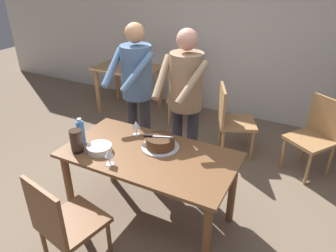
{
  "coord_description": "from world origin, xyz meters",
  "views": [
    {
      "loc": [
        1.23,
        -2.01,
        2.25
      ],
      "look_at": [
        0.04,
        0.28,
        0.9
      ],
      "focal_mm": 34.09,
      "sensor_mm": 36.0,
      "label": 1
    }
  ],
  "objects": [
    {
      "name": "background_chair_0",
      "position": [
        0.29,
        1.53,
        0.49
      ],
      "size": [
        0.58,
        0.58,
        0.9
      ],
      "color": "tan",
      "rests_on": "ground_plane"
    },
    {
      "name": "hurricane_lamp",
      "position": [
        -0.57,
        -0.26,
        0.86
      ],
      "size": [
        0.11,
        0.11,
        0.21
      ],
      "color": "black",
      "rests_on": "main_dining_table"
    },
    {
      "name": "wine_glass_far",
      "position": [
        -0.2,
        -0.29,
        0.85
      ],
      "size": [
        0.08,
        0.08,
        0.14
      ],
      "color": "silver",
      "rests_on": "main_dining_table"
    },
    {
      "name": "wine_glass_near",
      "position": [
        -0.28,
        0.24,
        0.85
      ],
      "size": [
        0.08,
        0.08,
        0.14
      ],
      "color": "silver",
      "rests_on": "main_dining_table"
    },
    {
      "name": "ground_plane",
      "position": [
        0.0,
        0.0,
        0.0
      ],
      "size": [
        14.0,
        14.0,
        0.0
      ],
      "primitive_type": "plane",
      "color": "#7A6651"
    },
    {
      "name": "back_wall",
      "position": [
        0.0,
        2.75,
        1.35
      ],
      "size": [
        10.0,
        0.12,
        2.7
      ],
      "primitive_type": "cube",
      "color": "silver",
      "rests_on": "ground_plane"
    },
    {
      "name": "cake_on_platter",
      "position": [
        0.04,
        0.13,
        0.8
      ],
      "size": [
        0.34,
        0.34,
        0.11
      ],
      "color": "silver",
      "rests_on": "main_dining_table"
    },
    {
      "name": "background_chair_3",
      "position": [
        -0.65,
        2.09,
        0.49
      ],
      "size": [
        0.58,
        0.58,
        0.9
      ],
      "color": "tan",
      "rests_on": "ground_plane"
    },
    {
      "name": "person_standing_beside",
      "position": [
        -0.51,
        0.64,
        1.08
      ],
      "size": [
        0.46,
        0.57,
        1.72
      ],
      "color": "#2D2D38",
      "rests_on": "ground_plane"
    },
    {
      "name": "water_bottle",
      "position": [
        -0.64,
        -0.12,
        0.86
      ],
      "size": [
        0.07,
        0.07,
        0.25
      ],
      "color": "#387AC6",
      "rests_on": "main_dining_table"
    },
    {
      "name": "chair_near_side",
      "position": [
        -0.3,
        -0.78,
        0.49
      ],
      "size": [
        0.52,
        0.52,
        0.9
      ],
      "color": "brown",
      "rests_on": "ground_plane"
    },
    {
      "name": "background_table",
      "position": [
        -1.59,
        2.05,
        0.58
      ],
      "size": [
        1.0,
        0.7,
        0.74
      ],
      "color": "tan",
      "rests_on": "ground_plane"
    },
    {
      "name": "background_chair_2",
      "position": [
        1.27,
        1.57,
        0.49
      ],
      "size": [
        0.61,
        0.61,
        0.9
      ],
      "color": "tan",
      "rests_on": "ground_plane"
    },
    {
      "name": "person_cutting_cake",
      "position": [
        0.06,
        0.61,
        1.08
      ],
      "size": [
        0.47,
        0.56,
        1.72
      ],
      "color": "#2D2D38",
      "rests_on": "ground_plane"
    },
    {
      "name": "cake_knife",
      "position": [
        -0.02,
        0.11,
        0.87
      ],
      "size": [
        0.26,
        0.12,
        0.02
      ],
      "color": "silver",
      "rests_on": "cake_on_platter"
    },
    {
      "name": "plate_stack",
      "position": [
        -0.4,
        -0.17,
        0.78
      ],
      "size": [
        0.22,
        0.22,
        0.06
      ],
      "color": "white",
      "rests_on": "main_dining_table"
    },
    {
      "name": "main_dining_table",
      "position": [
        0.0,
        0.0,
        0.63
      ],
      "size": [
        1.52,
        0.8,
        0.75
      ],
      "color": "brown",
      "rests_on": "ground_plane"
    }
  ]
}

